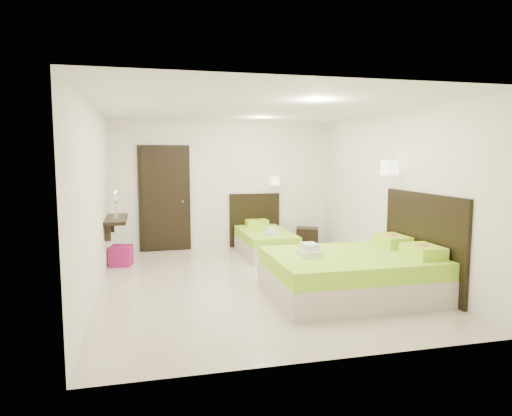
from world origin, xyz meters
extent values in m
plane|color=#C1B3A0|center=(0.00, 0.00, 0.00)|extent=(5.50, 5.50, 0.00)
cube|color=#BDB2A2|center=(0.66, 1.85, 0.14)|extent=(0.90, 1.79, 0.29)
cube|color=#83C920|center=(0.66, 1.85, 0.38)|extent=(0.89, 1.77, 0.18)
cube|color=black|center=(0.66, 2.72, 0.56)|extent=(1.07, 0.05, 1.12)
cube|color=#B2E229|center=(0.66, 2.53, 0.53)|extent=(0.45, 0.30, 0.13)
cylinder|color=#E13565|center=(0.66, 2.53, 0.59)|extent=(0.11, 0.11, 0.00)
cube|color=silver|center=(0.66, 1.36, 0.50)|extent=(0.27, 0.20, 0.07)
cube|color=silver|center=(0.66, 1.36, 0.57)|extent=(0.20, 0.15, 0.07)
cube|color=white|center=(1.06, 2.57, 1.39)|extent=(0.16, 0.16, 0.18)
cylinder|color=#2D2116|center=(1.06, 2.65, 1.39)|extent=(0.03, 0.16, 0.03)
cube|color=#BDB2A2|center=(1.13, -0.96, 0.18)|extent=(2.23, 1.67, 0.36)
cube|color=#83C920|center=(1.13, -0.96, 0.47)|extent=(2.21, 1.66, 0.22)
cube|color=black|center=(2.22, -0.96, 0.70)|extent=(0.05, 1.90, 1.39)
cube|color=#B2E229|center=(1.97, -1.35, 0.66)|extent=(0.38, 0.56, 0.16)
cylinder|color=#E13565|center=(1.97, -1.35, 0.74)|extent=(0.13, 0.13, 0.00)
cube|color=#B2E229|center=(1.97, -0.57, 0.66)|extent=(0.38, 0.56, 0.16)
cylinder|color=#E13565|center=(1.97, -0.57, 0.74)|extent=(0.13, 0.13, 0.00)
cube|color=silver|center=(0.52, -0.96, 0.62)|extent=(0.25, 0.33, 0.09)
cube|color=silver|center=(0.52, -0.96, 0.71)|extent=(0.18, 0.25, 0.09)
cube|color=white|center=(2.07, -0.26, 1.73)|extent=(0.20, 0.20, 0.22)
cylinder|color=#2D2116|center=(2.15, -0.26, 1.73)|extent=(0.16, 0.03, 0.03)
cube|color=black|center=(1.73, 2.38, 0.20)|extent=(0.57, 0.54, 0.40)
cube|color=#861152|center=(-2.01, 1.59, 0.18)|extent=(0.41, 0.41, 0.35)
cube|color=black|center=(-1.20, 2.71, 1.05)|extent=(1.02, 0.06, 2.14)
cube|color=black|center=(-1.20, 2.67, 1.05)|extent=(0.88, 0.04, 2.06)
cylinder|color=silver|center=(-0.85, 2.64, 1.00)|extent=(0.03, 0.10, 0.03)
cube|color=black|center=(-2.08, 1.60, 0.82)|extent=(0.35, 1.20, 0.06)
cube|color=black|center=(-2.19, 1.15, 0.67)|extent=(0.10, 0.04, 0.30)
cube|color=black|center=(-2.19, 2.05, 0.67)|extent=(0.10, 0.04, 0.30)
cylinder|color=silver|center=(-2.08, 1.45, 0.86)|extent=(0.10, 0.10, 0.02)
cylinder|color=silver|center=(-2.08, 1.45, 0.98)|extent=(0.02, 0.02, 0.22)
cone|color=silver|center=(-2.08, 1.45, 1.11)|extent=(0.07, 0.07, 0.04)
cylinder|color=white|center=(-2.08, 1.45, 1.20)|extent=(0.02, 0.02, 0.15)
sphere|color=#FFB23F|center=(-2.08, 1.45, 1.29)|extent=(0.02, 0.02, 0.02)
cylinder|color=silver|center=(-2.08, 1.75, 0.86)|extent=(0.10, 0.10, 0.02)
cylinder|color=silver|center=(-2.08, 1.75, 0.98)|extent=(0.02, 0.02, 0.22)
cone|color=silver|center=(-2.08, 1.75, 1.11)|extent=(0.07, 0.07, 0.04)
cylinder|color=white|center=(-2.08, 1.75, 1.20)|extent=(0.02, 0.02, 0.15)
sphere|color=#FFB23F|center=(-2.08, 1.75, 1.29)|extent=(0.02, 0.02, 0.02)
camera|label=1|loc=(-1.58, -6.57, 1.91)|focal=32.00mm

